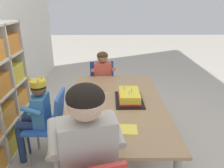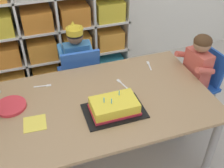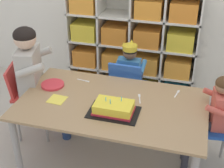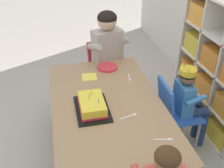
{
  "view_description": "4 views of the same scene",
  "coord_description": "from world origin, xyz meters",
  "px_view_note": "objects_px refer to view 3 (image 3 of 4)",
  "views": [
    {
      "loc": [
        -1.79,
        0.06,
        1.45
      ],
      "look_at": [
        0.03,
        0.03,
        0.76
      ],
      "focal_mm": 35.35,
      "sensor_mm": 36.0,
      "label": 1
    },
    {
      "loc": [
        -0.37,
        -1.34,
        1.78
      ],
      "look_at": [
        0.07,
        -0.01,
        0.72
      ],
      "focal_mm": 44.17,
      "sensor_mm": 36.0,
      "label": 2
    },
    {
      "loc": [
        0.59,
        -2.07,
        1.99
      ],
      "look_at": [
        -0.0,
        0.02,
        0.75
      ],
      "focal_mm": 51.87,
      "sensor_mm": 36.0,
      "label": 3
    },
    {
      "loc": [
        1.66,
        -0.34,
        1.82
      ],
      "look_at": [
        -0.01,
        0.04,
        0.75
      ],
      "focal_mm": 42.5,
      "sensor_mm": 36.0,
      "label": 4
    }
  ],
  "objects_px": {
    "fork_scattered_mid_table": "(177,93)",
    "guest_at_table_side": "(212,112)",
    "classroom_chair_guest_side": "(223,125)",
    "paper_plate_stack": "(53,85)",
    "activity_table": "(112,110)",
    "fork_at_table_front_edge": "(140,98)",
    "child_with_crown": "(130,70)",
    "adult_helper_seated": "(37,71)",
    "classroom_chair_adult_side": "(27,91)",
    "fork_beside_plate_stack": "(84,81)",
    "classroom_chair_blue": "(127,86)",
    "birthday_cake_on_tray": "(114,109)"
  },
  "relations": [
    {
      "from": "paper_plate_stack",
      "to": "fork_beside_plate_stack",
      "type": "relative_size",
      "value": 1.61
    },
    {
      "from": "paper_plate_stack",
      "to": "activity_table",
      "type": "bearing_deg",
      "value": -12.02
    },
    {
      "from": "child_with_crown",
      "to": "fork_beside_plate_stack",
      "type": "xyz_separation_m",
      "value": [
        -0.33,
        -0.43,
        0.06
      ]
    },
    {
      "from": "child_with_crown",
      "to": "fork_at_table_front_edge",
      "type": "xyz_separation_m",
      "value": [
        0.21,
        -0.59,
        0.06
      ]
    },
    {
      "from": "child_with_crown",
      "to": "adult_helper_seated",
      "type": "xyz_separation_m",
      "value": [
        -0.73,
        -0.52,
        0.15
      ]
    },
    {
      "from": "classroom_chair_blue",
      "to": "adult_helper_seated",
      "type": "relative_size",
      "value": 0.64
    },
    {
      "from": "activity_table",
      "to": "fork_scattered_mid_table",
      "type": "distance_m",
      "value": 0.57
    },
    {
      "from": "fork_beside_plate_stack",
      "to": "activity_table",
      "type": "bearing_deg",
      "value": 148.74
    },
    {
      "from": "classroom_chair_blue",
      "to": "fork_beside_plate_stack",
      "type": "height_order",
      "value": "classroom_chair_blue"
    },
    {
      "from": "classroom_chair_adult_side",
      "to": "adult_helper_seated",
      "type": "bearing_deg",
      "value": -90.0
    },
    {
      "from": "activity_table",
      "to": "fork_scattered_mid_table",
      "type": "xyz_separation_m",
      "value": [
        0.48,
        0.29,
        0.07
      ]
    },
    {
      "from": "fork_scattered_mid_table",
      "to": "classroom_chair_guest_side",
      "type": "bearing_deg",
      "value": 80.83
    },
    {
      "from": "fork_beside_plate_stack",
      "to": "paper_plate_stack",
      "type": "bearing_deg",
      "value": 42.83
    },
    {
      "from": "classroom_chair_guest_side",
      "to": "birthday_cake_on_tray",
      "type": "distance_m",
      "value": 0.88
    },
    {
      "from": "classroom_chair_blue",
      "to": "guest_at_table_side",
      "type": "bearing_deg",
      "value": 150.4
    },
    {
      "from": "paper_plate_stack",
      "to": "fork_at_table_front_edge",
      "type": "distance_m",
      "value": 0.77
    },
    {
      "from": "activity_table",
      "to": "birthday_cake_on_tray",
      "type": "distance_m",
      "value": 0.17
    },
    {
      "from": "fork_beside_plate_stack",
      "to": "fork_scattered_mid_table",
      "type": "distance_m",
      "value": 0.82
    },
    {
      "from": "fork_scattered_mid_table",
      "to": "paper_plate_stack",
      "type": "bearing_deg",
      "value": -69.73
    },
    {
      "from": "activity_table",
      "to": "classroom_chair_guest_side",
      "type": "distance_m",
      "value": 0.89
    },
    {
      "from": "fork_beside_plate_stack",
      "to": "fork_scattered_mid_table",
      "type": "relative_size",
      "value": 0.98
    },
    {
      "from": "classroom_chair_guest_side",
      "to": "paper_plate_stack",
      "type": "height_order",
      "value": "classroom_chair_guest_side"
    },
    {
      "from": "classroom_chair_guest_side",
      "to": "fork_at_table_front_edge",
      "type": "height_order",
      "value": "classroom_chair_guest_side"
    },
    {
      "from": "fork_beside_plate_stack",
      "to": "adult_helper_seated",
      "type": "bearing_deg",
      "value": 20.75
    },
    {
      "from": "classroom_chair_guest_side",
      "to": "fork_at_table_front_edge",
      "type": "bearing_deg",
      "value": -95.12
    },
    {
      "from": "child_with_crown",
      "to": "classroom_chair_adult_side",
      "type": "relative_size",
      "value": 1.17
    },
    {
      "from": "adult_helper_seated",
      "to": "birthday_cake_on_tray",
      "type": "distance_m",
      "value": 0.86
    },
    {
      "from": "guest_at_table_side",
      "to": "classroom_chair_adult_side",
      "type": "bearing_deg",
      "value": -97.4
    },
    {
      "from": "adult_helper_seated",
      "to": "classroom_chair_adult_side",
      "type": "bearing_deg",
      "value": 90.0
    },
    {
      "from": "classroom_chair_adult_side",
      "to": "birthday_cake_on_tray",
      "type": "bearing_deg",
      "value": -122.36
    },
    {
      "from": "paper_plate_stack",
      "to": "classroom_chair_adult_side",
      "type": "bearing_deg",
      "value": 172.33
    },
    {
      "from": "guest_at_table_side",
      "to": "paper_plate_stack",
      "type": "distance_m",
      "value": 1.34
    },
    {
      "from": "adult_helper_seated",
      "to": "classroom_chair_guest_side",
      "type": "distance_m",
      "value": 1.64
    },
    {
      "from": "birthday_cake_on_tray",
      "to": "fork_at_table_front_edge",
      "type": "height_order",
      "value": "birthday_cake_on_tray"
    },
    {
      "from": "guest_at_table_side",
      "to": "fork_at_table_front_edge",
      "type": "relative_size",
      "value": 6.19
    },
    {
      "from": "activity_table",
      "to": "fork_at_table_front_edge",
      "type": "distance_m",
      "value": 0.24
    },
    {
      "from": "child_with_crown",
      "to": "classroom_chair_guest_side",
      "type": "relative_size",
      "value": 1.19
    },
    {
      "from": "child_with_crown",
      "to": "fork_scattered_mid_table",
      "type": "xyz_separation_m",
      "value": [
        0.5,
        -0.43,
        0.06
      ]
    },
    {
      "from": "birthday_cake_on_tray",
      "to": "fork_scattered_mid_table",
      "type": "xyz_separation_m",
      "value": [
        0.43,
        0.41,
        -0.03
      ]
    },
    {
      "from": "fork_at_table_front_edge",
      "to": "child_with_crown",
      "type": "bearing_deg",
      "value": -174.89
    },
    {
      "from": "classroom_chair_blue",
      "to": "child_with_crown",
      "type": "relative_size",
      "value": 0.81
    },
    {
      "from": "activity_table",
      "to": "child_with_crown",
      "type": "bearing_deg",
      "value": 91.12
    },
    {
      "from": "fork_scattered_mid_table",
      "to": "guest_at_table_side",
      "type": "bearing_deg",
      "value": 72.8
    },
    {
      "from": "fork_at_table_front_edge",
      "to": "guest_at_table_side",
      "type": "bearing_deg",
      "value": 75.66
    },
    {
      "from": "activity_table",
      "to": "classroom_chair_guest_side",
      "type": "xyz_separation_m",
      "value": [
        0.87,
        0.14,
        -0.08
      ]
    },
    {
      "from": "adult_helper_seated",
      "to": "paper_plate_stack",
      "type": "bearing_deg",
      "value": -125.65
    },
    {
      "from": "child_with_crown",
      "to": "adult_helper_seated",
      "type": "bearing_deg",
      "value": 36.78
    },
    {
      "from": "classroom_chair_adult_side",
      "to": "fork_at_table_front_edge",
      "type": "xyz_separation_m",
      "value": [
        1.06,
        -0.03,
        0.13
      ]
    },
    {
      "from": "child_with_crown",
      "to": "classroom_chair_guest_side",
      "type": "xyz_separation_m",
      "value": [
        0.89,
        -0.57,
        -0.08
      ]
    },
    {
      "from": "activity_table",
      "to": "child_with_crown",
      "type": "relative_size",
      "value": 1.77
    }
  ]
}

